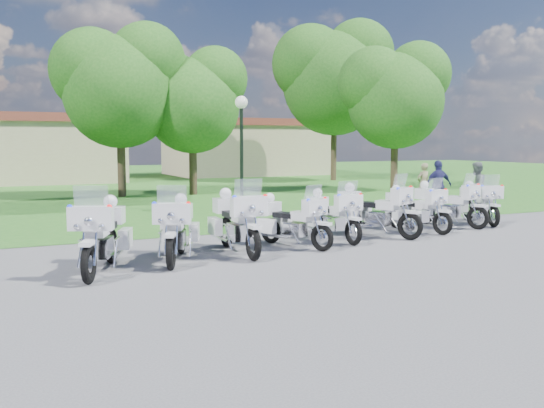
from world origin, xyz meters
name	(u,v)px	position (x,y,z in m)	size (l,w,h in m)	color
ground	(310,249)	(0.00, 0.00, 0.00)	(100.00, 100.00, 0.00)	#515156
grass_lawn	(103,181)	(0.00, 27.00, 0.00)	(100.00, 48.00, 0.01)	#2A6821
motorcycle_0	(102,234)	(-4.74, -0.41, 0.71)	(1.44, 2.40, 1.71)	black
motorcycle_1	(177,228)	(-3.14, 0.04, 0.68)	(1.39, 2.28, 1.63)	black
motorcycle_2	(237,221)	(-1.68, 0.32, 0.71)	(0.90, 2.53, 1.70)	black
motorcycle_3	(291,220)	(-0.23, 0.49, 0.63)	(1.24, 2.12, 1.50)	black
motorcycle_4	(332,215)	(1.15, 0.92, 0.64)	(0.77, 2.28, 1.53)	black
motorcycle_5	(374,209)	(2.48, 1.00, 0.70)	(1.46, 2.32, 1.67)	black
motorcycle_6	(415,208)	(4.02, 1.26, 0.63)	(1.01, 2.23, 1.51)	black
motorcycle_7	(446,204)	(5.48, 1.65, 0.66)	(1.28, 2.26, 1.58)	black
motorcycle_8	(479,202)	(6.84, 1.74, 0.63)	(1.18, 2.18, 1.51)	black
lamp_post	(241,124)	(1.37, 7.41, 3.06)	(0.44, 0.44, 4.04)	black
tree_1	(118,81)	(-1.23, 15.33, 5.13)	(5.81, 4.96, 7.75)	#38281C
tree_2	(191,97)	(1.99, 14.96, 4.53)	(5.14, 4.39, 6.85)	#38281C
tree_3	(395,92)	(11.97, 12.99, 4.95)	(5.61, 4.79, 7.48)	#38281C
tree_4	(333,74)	(13.31, 21.16, 6.72)	(7.62, 6.50, 10.15)	#38281C
building_east	(245,147)	(11.00, 30.00, 2.07)	(11.44, 7.28, 4.10)	tan
bystander_a	(423,184)	(8.81, 6.77, 0.81)	(0.59, 0.39, 1.62)	gray
bystander_b	(476,187)	(8.95, 4.08, 0.88)	(0.85, 0.66, 1.75)	slate
bystander_c	(438,186)	(7.95, 4.89, 0.90)	(1.05, 0.44, 1.80)	navy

